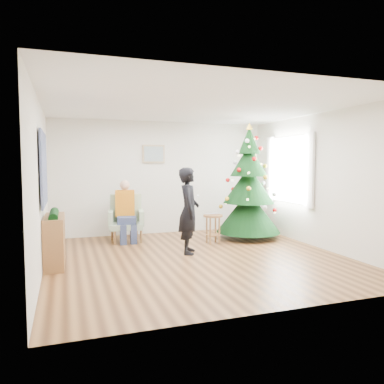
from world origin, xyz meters
name	(u,v)px	position (x,y,z in m)	size (l,w,h in m)	color
floor	(198,258)	(0.00, 0.00, 0.00)	(5.00, 5.00, 0.00)	brown
ceiling	(198,106)	(0.00, 0.00, 2.60)	(5.00, 5.00, 0.00)	white
wall_back	(162,178)	(0.00, 2.50, 1.30)	(5.00, 5.00, 0.00)	silver
wall_front	(276,195)	(0.00, -2.50, 1.30)	(5.00, 5.00, 0.00)	silver
wall_left	(40,186)	(-2.50, 0.00, 1.30)	(5.00, 5.00, 0.00)	silver
wall_right	(320,181)	(2.50, 0.00, 1.30)	(5.00, 5.00, 0.00)	silver
window_panel	(289,170)	(2.47, 1.00, 1.50)	(0.04, 1.30, 1.40)	white
curtains	(288,170)	(2.44, 1.00, 1.50)	(0.05, 1.75, 1.50)	white
christmas_tree	(249,187)	(1.64, 1.29, 1.13)	(1.39, 1.39, 2.51)	#3F2816
stool	(213,229)	(0.69, 0.99, 0.30)	(0.39, 0.39, 0.59)	brown
laptop	(213,214)	(0.69, 0.99, 0.60)	(0.32, 0.21, 0.03)	silver
armchair	(126,224)	(-0.95, 1.81, 0.36)	(0.79, 0.74, 0.98)	#92AA89
seated_person	(126,211)	(-0.96, 1.76, 0.65)	(0.43, 0.60, 1.28)	navy
standing_man	(189,211)	(-0.04, 0.38, 0.78)	(0.57, 0.37, 1.56)	black
game_controller	(198,196)	(0.13, 0.35, 1.04)	(0.04, 0.13, 0.04)	white
console	(55,241)	(-2.33, 0.29, 0.40)	(0.30, 1.00, 0.80)	brown
garland	(54,215)	(-2.33, 0.29, 0.82)	(0.14, 0.14, 0.90)	black
tapestry	(44,169)	(-2.46, 0.30, 1.55)	(0.03, 1.50, 1.15)	black
framed_picture	(154,154)	(-0.20, 2.46, 1.85)	(0.52, 0.05, 0.42)	tan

